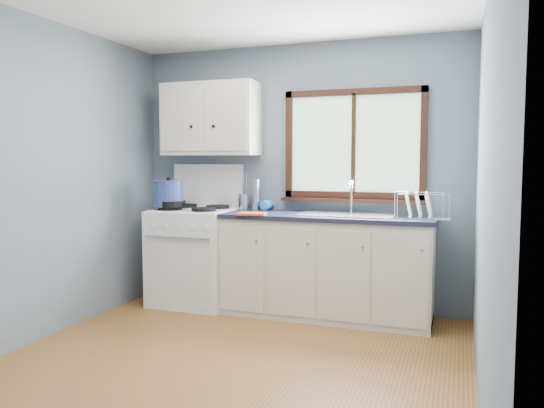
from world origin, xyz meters
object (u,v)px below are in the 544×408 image
(stockpot, at_px, (169,193))
(utensil_crock, at_px, (244,201))
(sink, at_px, (347,222))
(thermos, at_px, (256,195))
(skillet, at_px, (171,204))
(gas_range, at_px, (195,253))
(dish_rack, at_px, (420,211))
(base_cabinets, at_px, (326,271))

(stockpot, height_order, utensil_crock, utensil_crock)
(sink, xyz_separation_m, thermos, (-0.92, 0.18, 0.21))
(skillet, distance_m, stockpot, 0.10)
(gas_range, distance_m, dish_rack, 2.16)
(sink, bearing_deg, skillet, -174.20)
(gas_range, bearing_deg, sink, 0.71)
(base_cabinets, height_order, skillet, skillet)
(skillet, height_order, utensil_crock, utensil_crock)
(sink, xyz_separation_m, stockpot, (-1.68, -0.17, 0.23))
(stockpot, bearing_deg, utensil_crock, 31.56)
(sink, xyz_separation_m, skillet, (-1.65, -0.17, 0.13))
(gas_range, distance_m, base_cabinets, 1.31)
(base_cabinets, xyz_separation_m, stockpot, (-1.50, -0.17, 0.68))
(gas_range, height_order, base_cabinets, gas_range)
(stockpot, xyz_separation_m, utensil_crock, (0.62, 0.38, -0.09))
(utensil_crock, relative_size, dish_rack, 0.80)
(skillet, height_order, dish_rack, dish_rack)
(gas_range, distance_m, utensil_crock, 0.70)
(stockpot, relative_size, thermos, 1.24)
(base_cabinets, xyz_separation_m, sink, (0.18, -0.00, 0.45))
(skillet, distance_m, dish_rack, 2.28)
(stockpot, relative_size, utensil_crock, 0.96)
(sink, distance_m, thermos, 0.96)
(gas_range, relative_size, skillet, 3.20)
(sink, height_order, utensil_crock, utensil_crock)
(gas_range, distance_m, sink, 1.53)
(sink, distance_m, skillet, 1.67)
(stockpot, bearing_deg, thermos, 24.39)
(gas_range, distance_m, thermos, 0.83)
(sink, bearing_deg, utensil_crock, 168.58)
(base_cabinets, distance_m, skillet, 1.59)
(base_cabinets, xyz_separation_m, utensil_crock, (-0.88, 0.21, 0.59))
(utensil_crock, relative_size, thermos, 1.29)
(gas_range, height_order, thermos, gas_range)
(sink, xyz_separation_m, utensil_crock, (-1.06, 0.21, 0.14))
(sink, relative_size, dish_rack, 1.74)
(gas_range, xyz_separation_m, dish_rack, (2.10, 0.02, 0.49))
(sink, relative_size, stockpot, 2.27)
(stockpot, bearing_deg, gas_range, 36.78)
(thermos, bearing_deg, gas_range, -160.74)
(base_cabinets, xyz_separation_m, thermos, (-0.74, 0.18, 0.66))
(sink, relative_size, skillet, 1.98)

